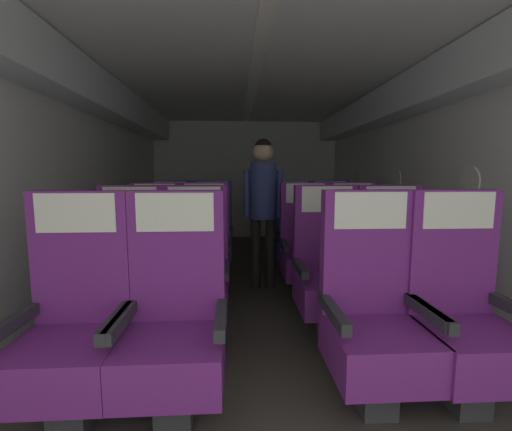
{
  "coord_description": "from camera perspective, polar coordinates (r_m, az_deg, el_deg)",
  "views": [
    {
      "loc": [
        -0.21,
        -0.13,
        1.25
      ],
      "look_at": [
        0.02,
        3.6,
        0.79
      ],
      "focal_mm": 23.92,
      "sensor_mm": 36.0,
      "label": 1
    }
  ],
  "objects": [
    {
      "name": "seat_a_left_window",
      "position": [
        2.01,
        -28.16,
        -16.22
      ],
      "size": [
        0.53,
        0.51,
        1.16
      ],
      "color": "#38383D",
      "rests_on": "ground"
    },
    {
      "name": "ground",
      "position": [
        3.65,
        0.01,
        -13.22
      ],
      "size": [
        3.79,
        6.97,
        0.02
      ],
      "primitive_type": "cube",
      "color": "#3D3833"
    },
    {
      "name": "fuselage_shell",
      "position": [
        3.73,
        -0.25,
        13.22
      ],
      "size": [
        3.67,
        6.62,
        2.31
      ],
      "color": "silver",
      "rests_on": "ground"
    },
    {
      "name": "seat_b_right_aisle",
      "position": [
        2.89,
        21.86,
        -8.86
      ],
      "size": [
        0.53,
        0.51,
        1.16
      ],
      "color": "#38383D",
      "rests_on": "ground"
    },
    {
      "name": "seat_d_right_aisle",
      "position": [
        4.44,
        12.46,
        -3.08
      ],
      "size": [
        0.53,
        0.51,
        1.16
      ],
      "color": "#38383D",
      "rests_on": "ground"
    },
    {
      "name": "seat_d_right_window",
      "position": [
        4.33,
        6.22,
        -3.21
      ],
      "size": [
        0.53,
        0.51,
        1.16
      ],
      "color": "#38383D",
      "rests_on": "ground"
    },
    {
      "name": "seat_a_right_aisle",
      "position": [
        2.2,
        31.29,
        -14.36
      ],
      "size": [
        0.53,
        0.51,
        1.16
      ],
      "color": "#38383D",
      "rests_on": "ground"
    },
    {
      "name": "seat_b_left_window",
      "position": [
        2.75,
        -20.37,
        -9.57
      ],
      "size": [
        0.53,
        0.51,
        1.16
      ],
      "color": "#38383D",
      "rests_on": "ground"
    },
    {
      "name": "seat_c_left_window",
      "position": [
        3.53,
        -16.58,
        -5.8
      ],
      "size": [
        0.53,
        0.51,
        1.16
      ],
      "color": "#38383D",
      "rests_on": "ground"
    },
    {
      "name": "seat_a_left_aisle",
      "position": [
        1.86,
        -13.39,
        -17.39
      ],
      "size": [
        0.53,
        0.51,
        1.16
      ],
      "color": "#38383D",
      "rests_on": "ground"
    },
    {
      "name": "flight_attendant",
      "position": [
        3.68,
        1.2,
        3.11
      ],
      "size": [
        0.43,
        0.28,
        1.62
      ],
      "rotation": [
        0.0,
        0.0,
        2.82
      ],
      "color": "black",
      "rests_on": "ground"
    },
    {
      "name": "seat_d_left_window",
      "position": [
        4.33,
        -14.16,
        -3.38
      ],
      "size": [
        0.53,
        0.51,
        1.16
      ],
      "color": "#38383D",
      "rests_on": "ground"
    },
    {
      "name": "seat_c_right_aisle",
      "position": [
        3.65,
        16.01,
        -5.34
      ],
      "size": [
        0.53,
        0.51,
        1.16
      ],
      "color": "#38383D",
      "rests_on": "ground"
    },
    {
      "name": "seat_b_left_aisle",
      "position": [
        2.65,
        -10.23,
        -9.86
      ],
      "size": [
        0.53,
        0.51,
        1.16
      ],
      "color": "#38383D",
      "rests_on": "ground"
    },
    {
      "name": "seat_d_left_aisle",
      "position": [
        4.26,
        -7.42,
        -3.39
      ],
      "size": [
        0.53,
        0.51,
        1.16
      ],
      "color": "#38383D",
      "rests_on": "ground"
    },
    {
      "name": "seat_a_right_window",
      "position": [
        1.99,
        19.01,
        -15.9
      ],
      "size": [
        0.53,
        0.51,
        1.16
      ],
      "color": "#38383D",
      "rests_on": "ground"
    },
    {
      "name": "seat_b_right_window",
      "position": [
        2.73,
        12.01,
        -9.39
      ],
      "size": [
        0.53,
        0.51,
        1.16
      ],
      "color": "#38383D",
      "rests_on": "ground"
    },
    {
      "name": "seat_c_left_aisle",
      "position": [
        3.47,
        -8.57,
        -5.8
      ],
      "size": [
        0.53,
        0.51,
        1.16
      ],
      "color": "#38383D",
      "rests_on": "ground"
    },
    {
      "name": "seat_c_right_window",
      "position": [
        3.51,
        8.39,
        -5.64
      ],
      "size": [
        0.53,
        0.51,
        1.16
      ],
      "color": "#38383D",
      "rests_on": "ground"
    }
  ]
}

